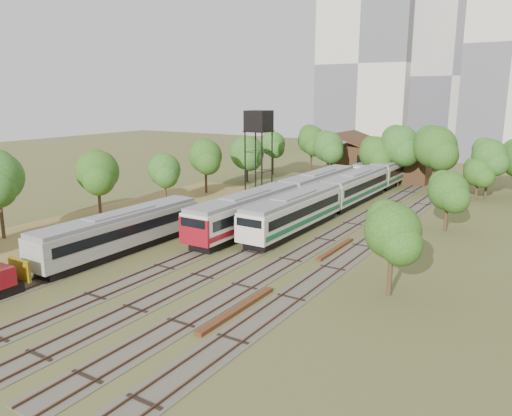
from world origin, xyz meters
The scene contains 16 objects.
ground centered at (0.00, 0.00, 0.00)m, with size 240.00×240.00×0.00m, color #475123.
dry_grass_patch centered at (-18.00, 8.00, 0.02)m, with size 14.00×60.00×0.04m, color brown.
tracks centered at (-0.67, 25.00, 0.04)m, with size 24.60×80.00×0.19m.
railcar_red_set centered at (-2.00, 24.30, 2.16)m, with size 3.30×34.57×4.09m.
railcar_green_set centered at (2.00, 36.03, 2.10)m, with size 3.20×52.08×3.97m.
railcar_rear centered at (-2.00, 55.94, 1.74)m, with size 2.68×16.08×3.30m.
old_grey_coach centered at (-8.00, 4.19, 2.04)m, with size 3.02×18.00×3.73m.
water_tower centered at (-13.81, 37.04, 9.95)m, with size 3.41×3.41×11.80m.
rail_pile_near centered at (8.00, -0.65, 0.14)m, with size 0.56×8.43×0.28m, color #5B301A.
rail_pile_far centered at (8.20, 15.23, 0.12)m, with size 0.47×7.51×0.24m, color #5B301A.
maintenance_shed centered at (-1.00, 57.98, 2.91)m, with size 16.45×11.55×7.58m.
tree_band_left centered at (-19.69, 18.23, 5.24)m, with size 7.97×56.50×8.75m.
tree_band_far centered at (5.65, 49.88, 5.99)m, with size 48.94×9.83×9.74m.
tree_band_right centered at (15.46, 26.96, 4.31)m, with size 4.43×42.91×6.78m.
tower_left centered at (-18.00, 95.00, 21.00)m, with size 22.00×16.00×42.00m, color beige.
tower_centre centered at (2.00, 100.00, 18.00)m, with size 20.00×18.00×36.00m, color #B0A89F.
Camera 1 is at (25.51, -26.12, 14.18)m, focal length 35.00 mm.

